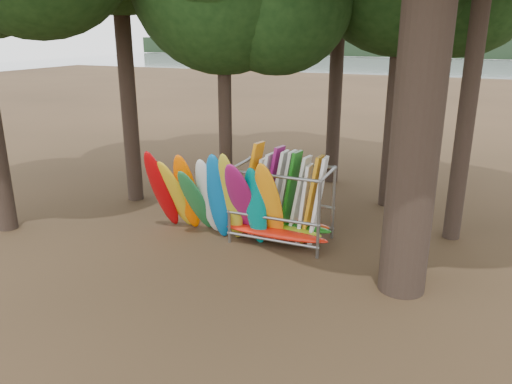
% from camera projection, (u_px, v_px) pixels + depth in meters
% --- Properties ---
extents(ground, '(120.00, 120.00, 0.00)m').
position_uv_depth(ground, '(239.00, 257.00, 13.62)').
color(ground, '#47331E').
rests_on(ground, ground).
extents(lake, '(160.00, 160.00, 0.00)m').
position_uv_depth(lake, '(432.00, 77.00, 66.00)').
color(lake, gray).
rests_on(lake, ground).
extents(far_shore, '(160.00, 4.00, 4.00)m').
position_uv_depth(far_shore, '(453.00, 49.00, 109.03)').
color(far_shore, black).
rests_on(far_shore, ground).
extents(kayak_row, '(4.12, 1.97, 2.90)m').
position_uv_depth(kayak_row, '(213.00, 198.00, 14.35)').
color(kayak_row, '#B10509').
rests_on(kayak_row, ground).
extents(storage_rack, '(3.12, 1.54, 2.88)m').
position_uv_depth(storage_rack, '(282.00, 206.00, 14.40)').
color(storage_rack, gray).
rests_on(storage_rack, ground).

